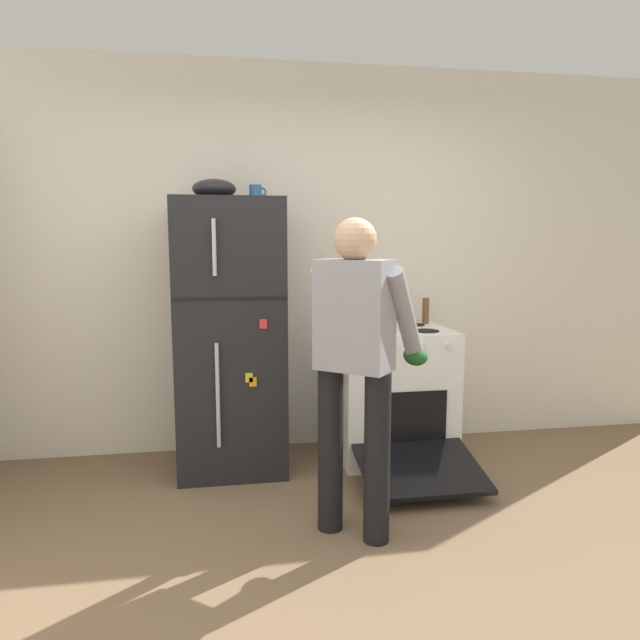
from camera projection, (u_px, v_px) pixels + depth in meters
name	position (u px, v px, depth m)	size (l,w,h in m)	color
ground	(369.00, 597.00, 2.44)	(8.00, 8.00, 0.00)	brown
kitchen_wall_back	(303.00, 260.00, 4.16)	(6.00, 0.10, 2.70)	silver
refrigerator	(230.00, 336.00, 3.76)	(0.68, 0.72, 1.75)	black
stove_range	(393.00, 394.00, 3.99)	(0.76, 1.20, 0.90)	white
person_cook	(357.00, 351.00, 2.86)	(0.63, 0.66, 1.60)	black
red_pot	(373.00, 321.00, 3.86)	(0.34, 0.24, 0.11)	orange
coffee_mug	(256.00, 192.00, 3.72)	(0.11, 0.08, 0.10)	#2D6093
pepper_mill	(426.00, 310.00, 4.17)	(0.05, 0.05, 0.18)	brown
mixing_bowl	(214.00, 189.00, 3.62)	(0.27, 0.27, 0.12)	black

